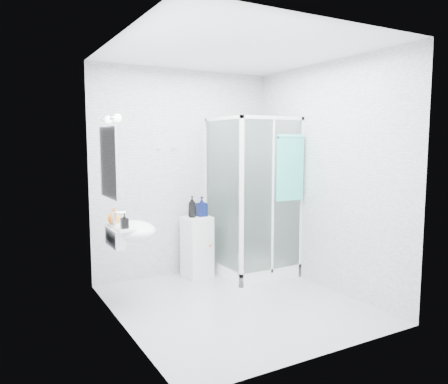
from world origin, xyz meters
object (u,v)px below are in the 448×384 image
storage_cabinet (197,247)px  soap_dispenser_orange (114,216)px  shower_enclosure (250,241)px  shampoo_bottle_a (192,207)px  wall_basin (130,231)px  hand_towel (290,166)px  shampoo_bottle_b (202,206)px  soap_dispenser_black (125,221)px

storage_cabinet → soap_dispenser_orange: size_ratio=4.76×
shower_enclosure → shampoo_bottle_a: shower_enclosure is taller
wall_basin → hand_towel: bearing=-2.5°
shower_enclosure → wall_basin: size_ratio=3.57×
shower_enclosure → wall_basin: (-1.66, -0.32, 0.35)m
shampoo_bottle_a → shampoo_bottle_b: bearing=2.1°
hand_towel → soap_dispenser_black: bearing=-178.2°
shampoo_bottle_a → shampoo_bottle_b: shampoo_bottle_a is taller
shampoo_bottle_b → soap_dispenser_black: 1.42m
wall_basin → shower_enclosure: bearing=10.8°
shower_enclosure → storage_cabinet: 0.68m
shampoo_bottle_a → hand_towel: bearing=-34.7°
hand_towel → storage_cabinet: bearing=143.0°
storage_cabinet → soap_dispenser_orange: bearing=-163.8°
soap_dispenser_black → shampoo_bottle_a: bearing=34.8°
shower_enclosure → soap_dispenser_orange: size_ratio=12.39×
soap_dispenser_black → shower_enclosure: bearing=14.9°
shampoo_bottle_b → soap_dispenser_orange: soap_dispenser_orange is taller
storage_cabinet → shampoo_bottle_a: size_ratio=2.88×
soap_dispenser_orange → shower_enclosure: bearing=5.6°
wall_basin → soap_dispenser_orange: bearing=131.0°
hand_towel → soap_dispenser_orange: hand_towel is taller
wall_basin → soap_dispenser_orange: size_ratio=3.47×
shower_enclosure → shampoo_bottle_a: 0.86m
shampoo_bottle_b → soap_dispenser_orange: size_ratio=1.55×
wall_basin → shampoo_bottle_a: 1.15m
storage_cabinet → shampoo_bottle_b: (0.07, -0.00, 0.51)m
storage_cabinet → shower_enclosure: bearing=-30.5°
hand_towel → shampoo_bottle_b: bearing=141.0°
hand_towel → soap_dispenser_orange: 2.14m
shampoo_bottle_a → soap_dispenser_orange: size_ratio=1.65×
soap_dispenser_orange → soap_dispenser_black: soap_dispenser_orange is taller
hand_towel → shampoo_bottle_a: (-0.98, 0.68, -0.51)m
shower_enclosure → hand_towel: (0.30, -0.40, 0.96)m
wall_basin → soap_dispenser_black: same height
wall_basin → soap_dispenser_black: bearing=-123.5°
soap_dispenser_black → wall_basin: bearing=56.5°
soap_dispenser_orange → storage_cabinet: bearing=21.6°
shower_enclosure → hand_towel: bearing=-53.1°
wall_basin → storage_cabinet: bearing=30.1°
storage_cabinet → soap_dispenser_orange: soap_dispenser_orange is taller
shower_enclosure → soap_dispenser_black: (-1.75, -0.47, 0.49)m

